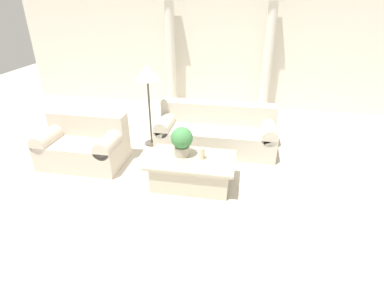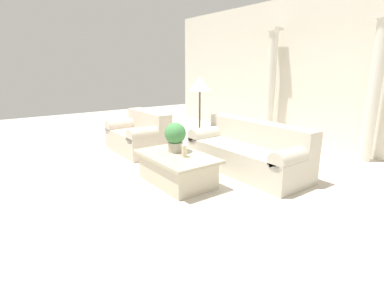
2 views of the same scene
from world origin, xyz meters
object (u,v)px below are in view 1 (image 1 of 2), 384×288
Objects in this scene: loveseat at (84,144)px; floor_lamp at (147,77)px; potted_plant at (182,140)px; sofa_long at (216,131)px; coffee_table at (192,171)px.

floor_lamp is (0.91, 0.85, 0.97)m from loveseat.
potted_plant is at bearing -8.74° from loveseat.
loveseat is (-2.14, -0.92, 0.01)m from sofa_long.
sofa_long is 1.41× the size of floor_lamp.
coffee_table is at bearing -50.05° from floor_lamp.
loveseat is at bearing -156.77° from sofa_long.
coffee_table is (-0.23, -1.27, -0.11)m from sofa_long.
potted_plant is 0.30× the size of floor_lamp.
floor_lamp is at bearing -176.71° from sofa_long.
sofa_long is at bearing 23.23° from loveseat.
sofa_long reaches higher than coffee_table.
loveseat is 1.06× the size of coffee_table.
sofa_long is at bearing 71.86° from potted_plant.
potted_plant is at bearing -52.85° from floor_lamp.
sofa_long is 2.33m from loveseat.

